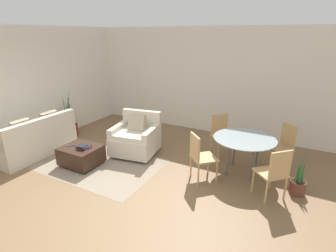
{
  "coord_description": "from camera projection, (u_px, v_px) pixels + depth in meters",
  "views": [
    {
      "loc": [
        2.65,
        -2.69,
        2.57
      ],
      "look_at": [
        0.22,
        1.84,
        0.75
      ],
      "focal_mm": 28.0,
      "sensor_mm": 36.0,
      "label": 1
    }
  ],
  "objects": [
    {
      "name": "ground_plane",
      "position": [
        103.0,
        200.0,
        4.28
      ],
      "size": [
        20.0,
        20.0,
        0.0
      ],
      "primitive_type": "plane",
      "color": "brown"
    },
    {
      "name": "wall_back",
      "position": [
        197.0,
        80.0,
        7.05
      ],
      "size": [
        12.0,
        0.06,
        2.75
      ],
      "color": "white",
      "rests_on": "ground_plane"
    },
    {
      "name": "wall_left",
      "position": [
        45.0,
        85.0,
        6.41
      ],
      "size": [
        0.06,
        12.0,
        2.75
      ],
      "color": "white",
      "rests_on": "ground_plane"
    },
    {
      "name": "area_rug",
      "position": [
        101.0,
        164.0,
        5.44
      ],
      "size": [
        2.43,
        1.69,
        0.01
      ],
      "color": "gray",
      "rests_on": "ground_plane"
    },
    {
      "name": "couch",
      "position": [
        35.0,
        141.0,
        5.82
      ],
      "size": [
        0.83,
        1.71,
        0.9
      ],
      "color": "beige",
      "rests_on": "ground_plane"
    },
    {
      "name": "armchair",
      "position": [
        136.0,
        138.0,
        5.84
      ],
      "size": [
        1.05,
        1.03,
        0.92
      ],
      "color": "beige",
      "rests_on": "ground_plane"
    },
    {
      "name": "ottoman",
      "position": [
        81.0,
        155.0,
        5.38
      ],
      "size": [
        0.75,
        0.66,
        0.4
      ],
      "color": "#382319",
      "rests_on": "ground_plane"
    },
    {
      "name": "book_stack",
      "position": [
        82.0,
        147.0,
        5.23
      ],
      "size": [
        0.24,
        0.19,
        0.07
      ],
      "color": "#B72D28",
      "rests_on": "ottoman"
    },
    {
      "name": "tv_remote_primary",
      "position": [
        91.0,
        147.0,
        5.32
      ],
      "size": [
        0.13,
        0.14,
        0.01
      ],
      "color": "black",
      "rests_on": "ottoman"
    },
    {
      "name": "tv_remote_secondary",
      "position": [
        71.0,
        145.0,
        5.37
      ],
      "size": [
        0.14,
        0.16,
        0.01
      ],
      "color": "#333338",
      "rests_on": "ottoman"
    },
    {
      "name": "potted_plant",
      "position": [
        70.0,
        126.0,
        6.92
      ],
      "size": [
        0.36,
        0.36,
        1.24
      ],
      "color": "maroon",
      "rests_on": "ground_plane"
    },
    {
      "name": "dining_table",
      "position": [
        244.0,
        142.0,
        4.91
      ],
      "size": [
        1.16,
        1.16,
        0.73
      ],
      "color": "#99A8AD",
      "rests_on": "ground_plane"
    },
    {
      "name": "dining_chair_near_left",
      "position": [
        200.0,
        154.0,
        4.71
      ],
      "size": [
        0.59,
        0.59,
        0.9
      ],
      "color": "tan",
      "rests_on": "ground_plane"
    },
    {
      "name": "dining_chair_near_right",
      "position": [
        275.0,
        171.0,
        4.14
      ],
      "size": [
        0.59,
        0.59,
        0.9
      ],
      "color": "tan",
      "rests_on": "ground_plane"
    },
    {
      "name": "dining_chair_far_left",
      "position": [
        221.0,
        132.0,
        5.76
      ],
      "size": [
        0.59,
        0.59,
        0.9
      ],
      "color": "tan",
      "rests_on": "ground_plane"
    },
    {
      "name": "dining_chair_far_right",
      "position": [
        283.0,
        143.0,
        5.2
      ],
      "size": [
        0.59,
        0.59,
        0.9
      ],
      "color": "tan",
      "rests_on": "ground_plane"
    },
    {
      "name": "potted_plant_small",
      "position": [
        298.0,
        184.0,
        4.4
      ],
      "size": [
        0.25,
        0.25,
        0.76
      ],
      "color": "brown",
      "rests_on": "ground_plane"
    }
  ]
}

